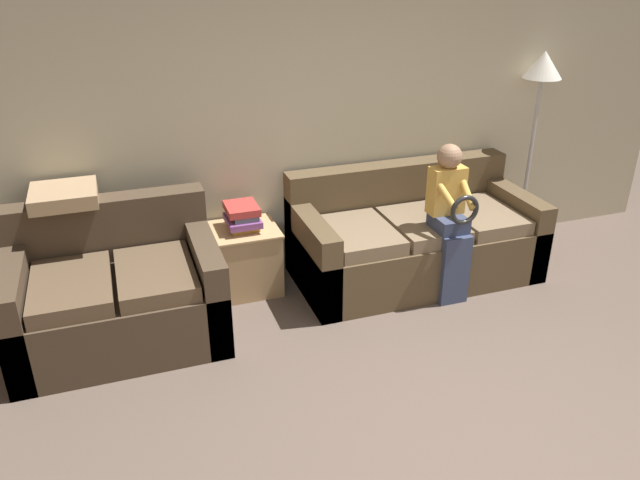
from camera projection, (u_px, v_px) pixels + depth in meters
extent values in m
cube|color=#BCB293|center=(321.00, 116.00, 4.93)|extent=(6.65, 0.06, 2.55)
cube|color=brown|center=(414.00, 252.00, 5.12)|extent=(1.94, 0.94, 0.44)
cube|color=brown|center=(398.00, 187.00, 5.25)|extent=(1.94, 0.20, 0.43)
cube|color=brown|center=(312.00, 256.00, 4.81)|extent=(0.16, 0.94, 0.66)
cube|color=brown|center=(509.00, 225.00, 5.34)|extent=(0.16, 0.94, 0.66)
cube|color=#7A664C|center=(359.00, 235.00, 4.75)|extent=(0.51, 0.70, 0.11)
cube|color=#7A664C|center=(423.00, 226.00, 4.91)|extent=(0.51, 0.70, 0.11)
cube|color=#7A664C|center=(482.00, 217.00, 5.07)|extent=(0.51, 0.70, 0.11)
cube|color=#473828|center=(119.00, 310.00, 4.29)|extent=(1.38, 0.98, 0.45)
cube|color=#473828|center=(108.00, 228.00, 4.43)|extent=(1.38, 0.20, 0.46)
cube|color=#473828|center=(20.00, 312.00, 4.06)|extent=(0.16, 0.98, 0.68)
cube|color=#473828|center=(207.00, 281.00, 4.42)|extent=(0.16, 0.98, 0.68)
cube|color=brown|center=(71.00, 288.00, 4.00)|extent=(0.50, 0.74, 0.11)
cube|color=brown|center=(156.00, 275.00, 4.16)|extent=(0.50, 0.74, 0.11)
cube|color=#384260|center=(454.00, 270.00, 4.72)|extent=(0.23, 0.10, 0.55)
cube|color=#384260|center=(448.00, 222.00, 4.70)|extent=(0.23, 0.28, 0.11)
cube|color=gold|center=(446.00, 190.00, 4.66)|extent=(0.26, 0.14, 0.36)
sphere|color=#A37A5B|center=(450.00, 156.00, 4.54)|extent=(0.18, 0.18, 0.18)
torus|color=black|center=(465.00, 210.00, 4.45)|extent=(0.23, 0.04, 0.23)
cylinder|color=gold|center=(445.00, 194.00, 4.50)|extent=(0.09, 0.30, 0.21)
cylinder|color=gold|center=(466.00, 192.00, 4.55)|extent=(0.09, 0.30, 0.21)
cube|color=tan|center=(245.00, 259.00, 4.90)|extent=(0.50, 0.46, 0.53)
cube|color=tan|center=(244.00, 230.00, 4.79)|extent=(0.52, 0.48, 0.02)
cube|color=gold|center=(243.00, 225.00, 4.79)|extent=(0.21, 0.23, 0.05)
cube|color=#7A4284|center=(243.00, 220.00, 4.75)|extent=(0.25, 0.30, 0.05)
cube|color=#4C4C56|center=(243.00, 214.00, 4.74)|extent=(0.18, 0.27, 0.04)
cube|color=#BC3833|center=(242.00, 208.00, 4.73)|extent=(0.24, 0.29, 0.06)
cylinder|color=#2D2B28|center=(517.00, 239.00, 5.83)|extent=(0.26, 0.26, 0.02)
cylinder|color=#B7B7BC|center=(529.00, 162.00, 5.51)|extent=(0.03, 0.03, 1.47)
cone|color=silver|center=(544.00, 64.00, 5.14)|extent=(0.32, 0.32, 0.22)
cube|color=#A38460|center=(64.00, 195.00, 4.23)|extent=(0.44, 0.44, 0.10)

